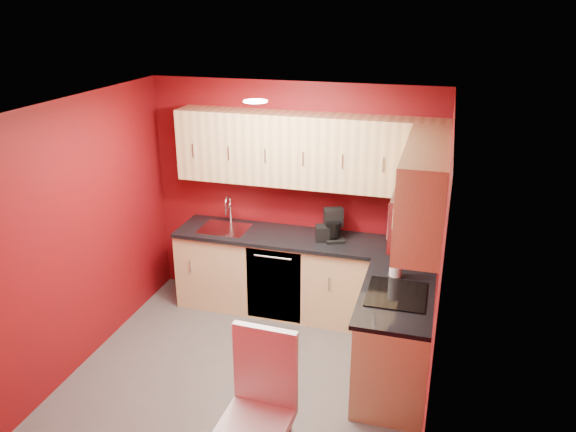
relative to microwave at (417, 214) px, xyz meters
The scene contains 21 objects.
floor 2.18m from the microwave, behind, with size 3.20×3.20×0.00m, color #4E4B49.
ceiling 1.64m from the microwave, behind, with size 3.20×3.20×0.00m, color white.
wall_back 1.95m from the microwave, 136.99° to the left, with size 3.20×3.20×0.00m, color #65090A.
wall_front 2.24m from the microwave, 129.35° to the right, with size 3.20×3.20×0.00m, color #65090A.
wall_left 3.03m from the microwave, behind, with size 3.00×3.00×0.00m, color #65090A.
wall_right 0.50m from the microwave, 44.09° to the right, with size 3.00×3.00×0.00m, color #65090A.
base_cabinets_back 1.98m from the microwave, 140.04° to the left, with size 2.80×0.60×0.87m, color tan.
base_cabinets_right 1.23m from the microwave, 151.81° to the left, with size 0.60×1.30×0.87m, color tan.
countertop_back 1.73m from the microwave, 140.47° to the left, with size 2.80×0.63×0.04m, color black.
countertop_right 0.78m from the microwave, 162.04° to the left, with size 0.63×1.27×0.04m, color black.
upper_cabinets_back 1.65m from the microwave, 136.69° to the left, with size 2.80×0.35×0.75m, color #D6B579.
upper_cabinets_right 0.33m from the microwave, 82.65° to the left, with size 0.35×1.55×0.75m.
microwave is the anchor object (origin of this frame).
cooktop 0.75m from the microwave, behind, with size 0.50×0.55×0.01m, color black.
sink 2.43m from the microwave, 154.40° to the left, with size 0.52×0.42×0.35m.
dishwasher_front 2.02m from the microwave, 153.81° to the left, with size 0.60×0.02×0.82m, color black.
downlight 1.62m from the microwave, behind, with size 0.20×0.20×0.01m, color white.
coffee_maker 1.45m from the microwave, 130.61° to the left, with size 0.20×0.26×0.33m, color black, non-canonical shape.
napkin_holder 1.53m from the microwave, 135.33° to the left, with size 0.15×0.15×0.16m, color black, non-canonical shape.
paper_towel 0.73m from the microwave, 115.50° to the left, with size 0.15×0.15×0.26m, color silver, non-canonical shape.
dining_chair 1.99m from the microwave, 123.35° to the right, with size 0.47×0.49×1.17m, color white, non-canonical shape.
Camera 1 is at (1.55, -4.14, 3.27)m, focal length 35.00 mm.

